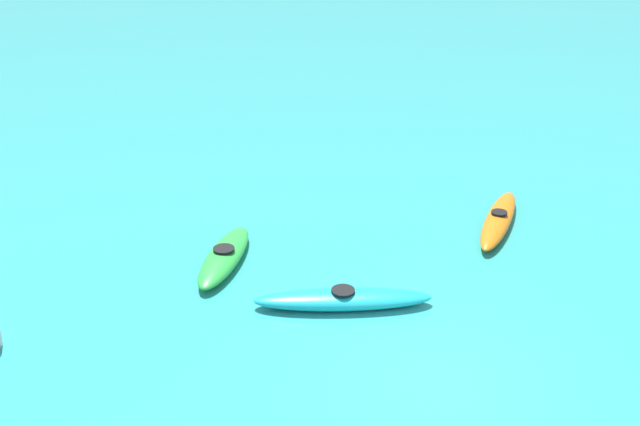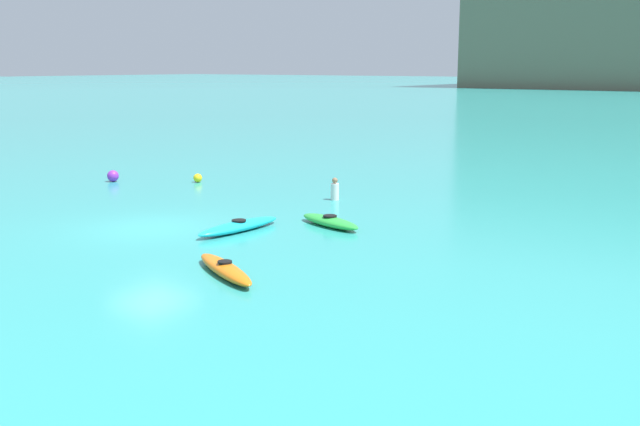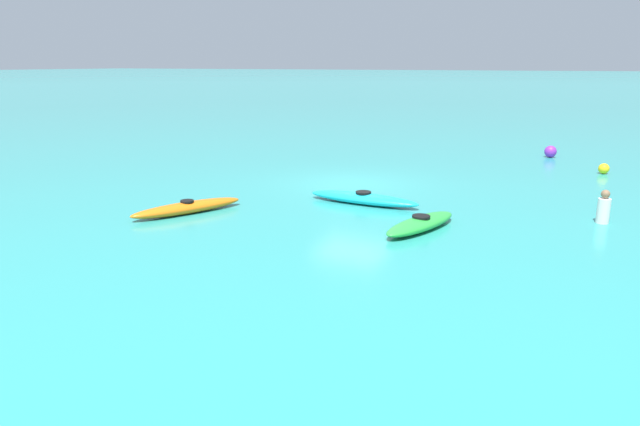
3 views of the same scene
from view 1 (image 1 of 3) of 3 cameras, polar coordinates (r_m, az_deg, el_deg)
name	(u,v)px [view 1 (image 1 of 3)]	position (r m, az deg, el deg)	size (l,w,h in m)	color
ground_plane	(445,384)	(14.14, 8.59, -11.58)	(600.00, 600.00, 0.00)	teal
kayak_cyan	(343,299)	(15.92, 1.59, -5.94)	(0.91, 3.46, 0.37)	#19B7C6
kayak_green	(224,257)	(17.50, -6.61, -3.01)	(2.85, 1.48, 0.37)	green
kayak_orange	(499,220)	(19.40, 12.20, -0.46)	(3.15, 1.96, 0.37)	orange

